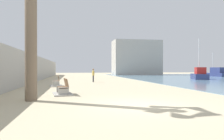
# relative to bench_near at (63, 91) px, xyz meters

# --- Properties ---
(ground_plane) EXTENTS (120.00, 120.00, 0.00)m
(ground_plane) POSITION_rel_bench_near_xyz_m (3.38, 13.40, -0.23)
(ground_plane) COLOR #C6B793
(seawall) EXTENTS (0.80, 64.00, 3.17)m
(seawall) POSITION_rel_bench_near_xyz_m (-4.12, 13.40, 1.35)
(seawall) COLOR #ADAAA3
(seawall) RESTS_ON ground
(bench_near) EXTENTS (1.38, 2.23, 0.98)m
(bench_near) POSITION_rel_bench_near_xyz_m (0.00, 0.00, 0.00)
(bench_near) COLOR #ADAAA3
(bench_near) RESTS_ON ground
(bench_far) EXTENTS (1.25, 2.17, 0.98)m
(bench_far) POSITION_rel_bench_near_xyz_m (-0.87, 6.71, 0.00)
(bench_far) COLOR #ADAAA3
(bench_far) RESTS_ON ground
(person_walking) EXTENTS (0.25, 0.52, 1.59)m
(person_walking) POSITION_rel_bench_near_xyz_m (2.98, 12.19, 0.68)
(person_walking) COLOR #333338
(person_walking) RESTS_ON ground
(boat_far_left) EXTENTS (3.39, 5.10, 6.06)m
(boat_far_left) POSITION_rel_bench_near_xyz_m (19.04, 16.11, 0.46)
(boat_far_left) COLOR navy
(boat_far_left) RESTS_ON water_bay
(boat_nearest) EXTENTS (2.00, 6.80, 4.82)m
(boat_nearest) POSITION_rel_bench_near_xyz_m (29.13, 26.99, 0.46)
(boat_nearest) COLOR navy
(boat_nearest) RESTS_ON water_bay
(harbor_building) EXTENTS (12.00, 6.00, 8.77)m
(harbor_building) POSITION_rel_bench_near_xyz_m (16.79, 41.40, 4.15)
(harbor_building) COLOR #ADAAA3
(harbor_building) RESTS_ON ground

